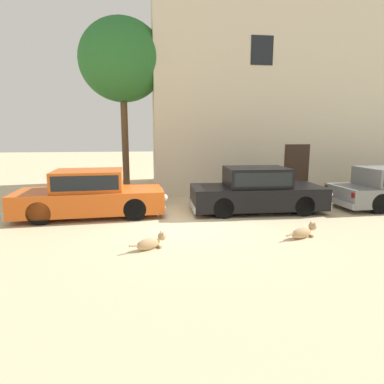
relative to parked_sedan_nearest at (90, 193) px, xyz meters
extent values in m
plane|color=#CCB78E|center=(2.83, -1.45, -0.71)|extent=(80.00, 80.00, 0.00)
cube|color=#D15619|center=(0.01, 0.00, -0.22)|extent=(4.49, 2.06, 0.67)
cube|color=#D15619|center=(-0.03, 0.00, 0.42)|extent=(2.11, 1.67, 0.61)
cube|color=black|center=(-0.03, 0.00, 0.43)|extent=(1.95, 1.69, 0.43)
cube|color=#999BA0|center=(2.19, 0.13, -0.45)|extent=(0.22, 1.78, 0.20)
cube|color=#999BA0|center=(-2.16, -0.13, -0.45)|extent=(0.22, 1.78, 0.20)
sphere|color=silver|center=(2.17, 0.85, -0.07)|extent=(0.20, 0.20, 0.20)
sphere|color=silver|center=(2.26, -0.60, -0.07)|extent=(0.20, 0.20, 0.20)
cube|color=red|center=(-2.21, 0.66, -0.05)|extent=(0.05, 0.18, 0.18)
cube|color=red|center=(-2.12, -0.91, -0.05)|extent=(0.05, 0.18, 0.18)
cylinder|color=black|center=(1.28, 0.88, -0.37)|extent=(0.68, 0.24, 0.67)
cylinder|color=black|center=(1.38, -0.73, -0.37)|extent=(0.68, 0.24, 0.67)
cylinder|color=black|center=(-1.35, 0.73, -0.37)|extent=(0.68, 0.24, 0.67)
cylinder|color=black|center=(-1.26, -0.88, -0.37)|extent=(0.68, 0.24, 0.67)
cube|color=black|center=(5.31, -0.13, -0.21)|extent=(4.28, 1.86, 0.70)
cube|color=black|center=(5.27, -0.13, 0.44)|extent=(1.99, 1.55, 0.61)
cube|color=black|center=(5.27, -0.13, 0.45)|extent=(1.83, 1.57, 0.43)
cube|color=#999BA0|center=(7.40, -0.19, -0.45)|extent=(0.17, 1.70, 0.20)
cube|color=#999BA0|center=(3.21, -0.07, -0.45)|extent=(0.17, 1.70, 0.20)
sphere|color=silver|center=(7.45, 0.50, -0.05)|extent=(0.20, 0.20, 0.20)
sphere|color=silver|center=(7.41, -0.88, -0.05)|extent=(0.20, 0.20, 0.20)
cube|color=red|center=(3.23, 0.68, -0.03)|extent=(0.05, 0.18, 0.18)
cube|color=red|center=(3.19, -0.81, -0.03)|extent=(0.05, 0.18, 0.18)
cylinder|color=black|center=(6.60, 0.60, -0.39)|extent=(0.64, 0.22, 0.64)
cylinder|color=black|center=(6.55, -0.93, -0.39)|extent=(0.64, 0.22, 0.64)
cylinder|color=black|center=(4.06, 0.68, -0.39)|extent=(0.64, 0.22, 0.64)
cylinder|color=black|center=(4.02, -0.86, -0.39)|extent=(0.64, 0.22, 0.64)
cube|color=#999BA0|center=(8.17, -0.20, -0.45)|extent=(0.15, 1.73, 0.20)
cube|color=red|center=(8.15, 0.56, -0.09)|extent=(0.04, 0.18, 0.18)
cube|color=red|center=(8.18, -0.96, -0.09)|extent=(0.04, 0.18, 0.18)
cylinder|color=black|center=(9.07, 0.60, -0.37)|extent=(0.67, 0.21, 0.66)
cylinder|color=black|center=(9.10, -0.96, -0.37)|extent=(0.67, 0.21, 0.66)
cube|color=beige|center=(10.54, 5.47, 3.55)|extent=(16.93, 5.49, 8.50)
cube|color=#38281E|center=(8.00, 2.72, 0.34)|extent=(1.10, 0.02, 2.10)
cube|color=black|center=(6.30, 2.72, 5.03)|extent=(0.90, 0.02, 1.10)
cylinder|color=tan|center=(1.96, -3.13, -0.68)|extent=(0.10, 0.12, 0.06)
cylinder|color=tan|center=(2.02, -3.23, -0.68)|extent=(0.10, 0.12, 0.06)
ellipsoid|color=tan|center=(1.77, -3.30, -0.57)|extent=(0.59, 0.43, 0.26)
sphere|color=tan|center=(2.07, -3.14, -0.46)|extent=(0.19, 0.19, 0.19)
cone|color=tan|center=(2.16, -3.09, -0.48)|extent=(0.14, 0.14, 0.10)
cone|color=tan|center=(2.05, -3.09, -0.38)|extent=(0.09, 0.09, 0.08)
cone|color=tan|center=(2.10, -3.19, -0.38)|extent=(0.09, 0.09, 0.08)
cylinder|color=tan|center=(1.46, -3.46, -0.54)|extent=(0.20, 0.14, 0.07)
cylinder|color=tan|center=(5.71, -2.82, -0.68)|extent=(0.09, 0.12, 0.06)
cylinder|color=tan|center=(5.76, -2.95, -0.68)|extent=(0.09, 0.12, 0.06)
ellipsoid|color=tan|center=(5.48, -2.99, -0.57)|extent=(0.66, 0.44, 0.27)
sphere|color=tan|center=(5.83, -2.85, -0.46)|extent=(0.20, 0.20, 0.20)
cone|color=tan|center=(5.93, -2.81, -0.48)|extent=(0.14, 0.14, 0.11)
cone|color=tan|center=(5.81, -2.79, -0.37)|extent=(0.09, 0.09, 0.09)
cone|color=tan|center=(5.85, -2.90, -0.37)|extent=(0.09, 0.09, 0.09)
cylinder|color=tan|center=(5.12, -3.14, -0.55)|extent=(0.22, 0.13, 0.07)
cylinder|color=brown|center=(0.86, 3.67, 1.36)|extent=(0.28, 0.28, 4.13)
ellipsoid|color=#286B2D|center=(0.86, 3.67, 4.71)|extent=(3.41, 3.07, 3.24)
camera|label=1|loc=(1.82, -10.11, 1.80)|focal=30.09mm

